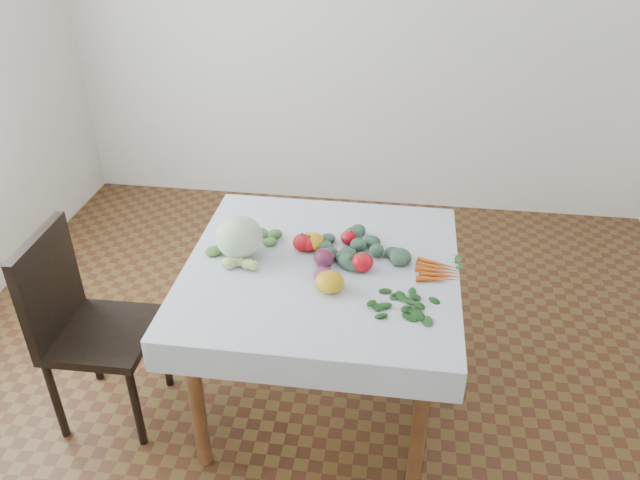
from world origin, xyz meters
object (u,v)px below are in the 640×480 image
object	(u,v)px
cabbage	(239,237)
carrot_bunch	(439,271)
table	(321,285)
heirloom_back	(313,241)
chair	(80,318)

from	to	relation	value
cabbage	carrot_bunch	xyz separation A→B (m)	(0.83, -0.02, -0.08)
table	heirloom_back	size ratio (longest dim) A/B	9.74
table	heirloom_back	distance (m)	0.19
chair	carrot_bunch	distance (m)	1.52
table	carrot_bunch	distance (m)	0.49
carrot_bunch	table	bearing A→B (deg)	-179.64
table	cabbage	xyz separation A→B (m)	(-0.35, 0.03, 0.19)
heirloom_back	carrot_bunch	bearing A→B (deg)	-12.81
table	carrot_bunch	xyz separation A→B (m)	(0.48, 0.00, 0.12)
cabbage	heirloom_back	bearing A→B (deg)	18.56
table	chair	size ratio (longest dim) A/B	1.08
cabbage	carrot_bunch	bearing A→B (deg)	-1.59
chair	heirloom_back	xyz separation A→B (m)	(0.95, 0.34, 0.26)
cabbage	heirloom_back	distance (m)	0.32
table	cabbage	world-z (taller)	cabbage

